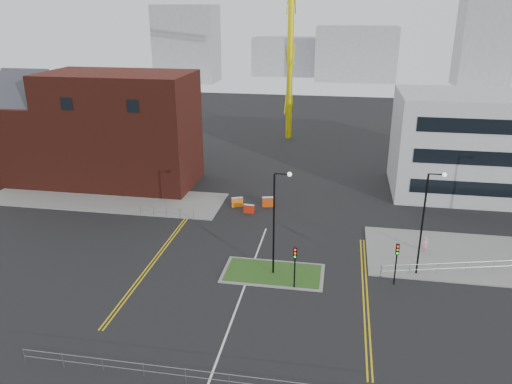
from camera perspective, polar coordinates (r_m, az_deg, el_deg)
ground at (r=36.78m, az=-3.04°, el=-15.13°), size 200.00×200.00×0.00m
pavement_left at (r=61.60m, az=-16.80°, el=-0.73°), size 28.00×8.00×0.12m
pavement_right at (r=50.37m, az=26.35°, el=-6.90°), size 24.00×10.00×0.12m
island_kerb at (r=43.09m, az=1.97°, el=-9.26°), size 8.60×4.60×0.08m
grass_island at (r=43.08m, az=1.97°, el=-9.24°), size 8.00×4.00×0.12m
brick_building at (r=66.11m, az=-17.47°, el=6.79°), size 24.20×10.07×14.24m
office_block at (r=65.79m, az=26.48°, el=4.75°), size 25.00×12.20×12.00m
streetlamp_island at (r=40.67m, az=2.36°, el=-2.69°), size 1.46×0.36×9.18m
streetlamp_right_near at (r=42.85m, az=18.87°, el=-2.60°), size 1.46×0.36×9.18m
traffic_light_island at (r=39.92m, az=4.47°, el=-7.74°), size 0.28×0.33×3.65m
traffic_light_right at (r=41.88m, az=15.79°, el=-7.09°), size 0.28×0.33×3.65m
railing_front at (r=31.72m, az=-5.62°, el=-20.15°), size 24.05×0.05×1.10m
railing_left at (r=54.48m, az=-10.18°, el=-2.17°), size 6.05×0.05×1.10m
railing_right at (r=47.49m, az=25.52°, el=-7.44°), size 19.05×5.05×1.10m
centre_line at (r=38.38m, az=-2.37°, el=-13.42°), size 0.15×30.00×0.01m
yellow_left_a at (r=47.34m, az=-11.08°, el=-6.82°), size 0.12×24.00×0.01m
yellow_left_b at (r=47.24m, az=-10.73°, el=-6.85°), size 0.12×24.00×0.01m
yellow_right_a at (r=41.17m, az=12.16°, el=-11.35°), size 0.12×20.00×0.01m
yellow_right_b at (r=41.19m, az=12.59°, el=-11.37°), size 0.12×20.00×0.01m
skyline_a at (r=156.68m, az=-7.90°, el=16.43°), size 18.00×12.00×22.00m
skyline_b at (r=159.70m, az=11.35°, el=15.23°), size 24.00×12.00×16.00m
skyline_c at (r=158.90m, az=24.74°, el=15.99°), size 14.00×12.00×28.00m
skyline_d at (r=170.47m, az=4.99°, el=15.17°), size 30.00×12.00×12.00m
pedestrian at (r=48.65m, az=18.76°, el=-5.79°), size 0.57×0.38×1.56m
barrier_left at (r=56.66m, az=-2.16°, el=-1.12°), size 1.34×0.91×1.08m
barrier_mid at (r=54.91m, az=-0.82°, el=-1.90°), size 1.18×0.52×0.96m
barrier_right at (r=56.63m, az=1.41°, el=-1.09°), size 1.41×0.73×1.14m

